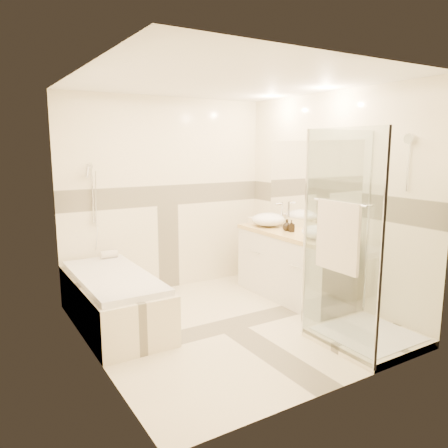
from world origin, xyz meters
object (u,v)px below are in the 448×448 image
vanity (292,265)px  vessel_sink_near (268,219)px  shower_enclosure (356,292)px  vessel_sink_far (319,232)px  bathtub (114,297)px  amenity_bottle_a (291,226)px  amenity_bottle_b (287,225)px

vanity → vessel_sink_near: size_ratio=3.71×
shower_enclosure → vessel_sink_far: 0.95m
bathtub → vessel_sink_near: vessel_sink_near is taller
vessel_sink_near → amenity_bottle_a: vessel_sink_near is taller
bathtub → amenity_bottle_a: bearing=-8.9°
vessel_sink_far → amenity_bottle_a: vessel_sink_far is taller
amenity_bottle_b → vessel_sink_near: bearing=90.0°
vessel_sink_near → vessel_sink_far: bearing=-90.0°
bathtub → shower_enclosure: shower_enclosure is taller
vanity → shower_enclosure: bearing=-103.0°
bathtub → shower_enclosure: 2.47m
bathtub → shower_enclosure: size_ratio=0.83×
shower_enclosure → vanity: bearing=77.0°
bathtub → amenity_bottle_b: size_ratio=11.92×
bathtub → vessel_sink_far: 2.36m
amenity_bottle_a → shower_enclosure: bearing=-102.0°
vanity → shower_enclosure: shower_enclosure is taller
vessel_sink_far → amenity_bottle_b: (0.00, 0.56, -0.01)m
vanity → shower_enclosure: 1.31m
vessel_sink_near → vessel_sink_far: 0.94m
vanity → amenity_bottle_b: (-0.02, 0.10, 0.50)m
bathtub → amenity_bottle_a: 2.24m
vessel_sink_far → amenity_bottle_b: bearing=90.0°
amenity_bottle_a → vessel_sink_near: bearing=90.0°
vessel_sink_near → amenity_bottle_a: bearing=-90.0°
amenity_bottle_a → amenity_bottle_b: bearing=90.0°
vessel_sink_far → amenity_bottle_a: size_ratio=2.67×
vanity → amenity_bottle_a: size_ratio=11.12×
vessel_sink_near → vessel_sink_far: vessel_sink_near is taller
vessel_sink_near → amenity_bottle_a: (0.00, -0.46, -0.01)m
amenity_bottle_b → shower_enclosure: bearing=-101.2°
vanity → vessel_sink_near: vessel_sink_near is taller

